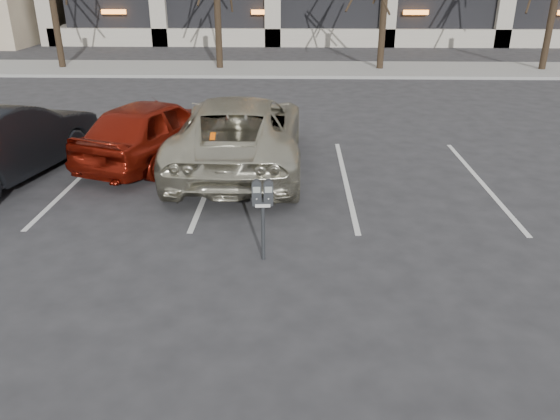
# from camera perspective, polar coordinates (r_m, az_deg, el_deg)

# --- Properties ---
(ground) EXTENTS (140.00, 140.00, 0.00)m
(ground) POSITION_cam_1_polar(r_m,az_deg,el_deg) (9.31, -0.60, -1.79)
(ground) COLOR #28282B
(ground) RESTS_ON ground
(sidewalk) EXTENTS (80.00, 4.00, 0.12)m
(sidewalk) POSITION_cam_1_polar(r_m,az_deg,el_deg) (24.71, 0.85, 14.50)
(sidewalk) COLOR gray
(sidewalk) RESTS_ON ground
(stall_lines) EXTENTS (16.90, 5.20, 0.00)m
(stall_lines) POSITION_cam_1_polar(r_m,az_deg,el_deg) (11.55, -7.14, 3.25)
(stall_lines) COLOR silver
(stall_lines) RESTS_ON ground
(parking_meter) EXTENTS (0.33, 0.14, 1.25)m
(parking_meter) POSITION_cam_1_polar(r_m,az_deg,el_deg) (7.89, -1.83, 0.99)
(parking_meter) COLOR black
(parking_meter) RESTS_ON ground
(suv_silver) EXTENTS (2.63, 5.69, 1.59)m
(suv_silver) POSITION_cam_1_polar(r_m,az_deg,el_deg) (12.02, -4.26, 8.11)
(suv_silver) COLOR beige
(suv_silver) RESTS_ON ground
(car_red) EXTENTS (3.09, 4.60, 1.46)m
(car_red) POSITION_cam_1_polar(r_m,az_deg,el_deg) (12.74, -13.06, 8.18)
(car_red) COLOR maroon
(car_red) RESTS_ON ground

